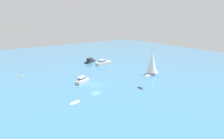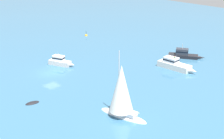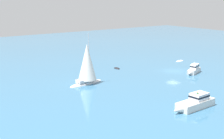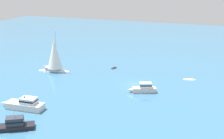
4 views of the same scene
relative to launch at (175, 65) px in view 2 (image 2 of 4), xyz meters
The scene contains 7 objects.
ground_plane 22.69m from the launch, 50.56° to the left, with size 160.06×160.06×0.00m, color teal.
launch is the anchor object (origin of this frame).
yacht 20.84m from the launch, 105.29° to the left, with size 7.48×3.77×9.56m.
dinghy 27.29m from the launch, 76.80° to the left, with size 1.37×2.24×0.45m.
powerboat 7.08m from the launch, 68.55° to the right, with size 6.89×4.76×2.88m.
cabin_cruiser 21.49m from the launch, 40.10° to the left, with size 5.42×3.04×2.39m.
channel_buoy 29.68m from the launch, ahead, with size 0.71×0.71×1.47m.
Camera 2 is at (-47.80, 31.93, 22.11)m, focal length 54.22 mm.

